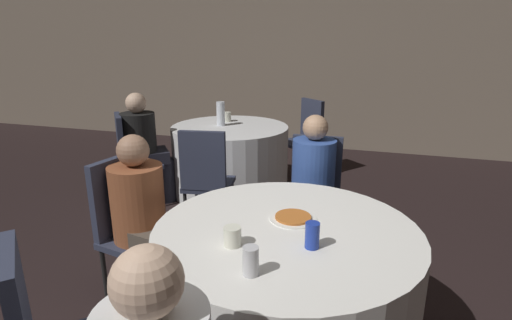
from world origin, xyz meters
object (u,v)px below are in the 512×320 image
object	(u,v)px
person_black_shirt	(147,148)
soda_can_blue	(312,235)
chair_near_north	(314,188)
chair_far_south	(206,174)
table_far	(230,159)
bottle_far	(221,114)
soda_can_silver	(251,261)
chair_far_northeast	(306,132)
table_near	(285,292)
person_floral_shirt	(149,223)
person_blue_shirt	(311,195)
chair_far_southwest	(130,153)
chair_near_west	(128,219)
pizza_plate_near	(293,218)

from	to	relation	value
person_black_shirt	soda_can_blue	size ratio (longest dim) A/B	9.42
chair_near_north	chair_far_south	bearing A→B (deg)	-4.53
table_far	soda_can_blue	xyz separation A→B (m)	(1.27, -2.33, 0.43)
soda_can_blue	bottle_far	xyz separation A→B (m)	(-1.37, 2.34, 0.07)
person_black_shirt	soda_can_silver	bearing A→B (deg)	2.10
chair_near_north	person_black_shirt	xyz separation A→B (m)	(-1.79, 0.54, 0.03)
chair_far_northeast	chair_far_south	xyz separation A→B (m)	(-0.53, -1.82, 0.00)
table_near	person_floral_shirt	world-z (taller)	person_floral_shirt
person_blue_shirt	bottle_far	xyz separation A→B (m)	(-1.20, 1.27, 0.30)
chair_far_south	person_floral_shirt	size ratio (longest dim) A/B	0.85
table_near	chair_far_northeast	distance (m)	3.00
chair_far_northeast	soda_can_silver	world-z (taller)	chair_far_northeast
chair_far_southwest	person_floral_shirt	bearing A→B (deg)	-0.92
person_floral_shirt	soda_can_blue	size ratio (longest dim) A/B	9.13
chair_near_west	table_near	bearing A→B (deg)	90.00
chair_far_northeast	chair_far_south	bearing A→B (deg)	115.52
chair_far_south	pizza_plate_near	xyz separation A→B (m)	(0.96, -1.03, 0.19)
bottle_far	chair_near_west	bearing A→B (deg)	-85.73
chair_far_southwest	soda_can_silver	bearing A→B (deg)	5.59
table_near	soda_can_silver	size ratio (longest dim) A/B	11.00
chair_near_west	bottle_far	size ratio (longest dim) A/B	3.63
person_floral_shirt	person_black_shirt	world-z (taller)	person_black_shirt
chair_far_south	bottle_far	size ratio (longest dim) A/B	3.63
person_blue_shirt	bottle_far	size ratio (longest dim) A/B	4.38
chair_near_north	person_blue_shirt	world-z (taller)	person_blue_shirt
chair_far_south	soda_can_blue	world-z (taller)	chair_far_south
person_black_shirt	person_blue_shirt	world-z (taller)	person_black_shirt
chair_far_northeast	pizza_plate_near	bearing A→B (deg)	140.34
chair_far_southwest	soda_can_blue	xyz separation A→B (m)	(2.09, -1.68, 0.25)
chair_far_south	table_far	bearing A→B (deg)	90.00
pizza_plate_near	chair_far_south	bearing A→B (deg)	132.99
table_near	soda_can_silver	bearing A→B (deg)	-96.43
person_blue_shirt	pizza_plate_near	world-z (taller)	person_blue_shirt
table_near	table_far	size ratio (longest dim) A/B	1.06
chair_far_northeast	soda_can_blue	xyz separation A→B (m)	(0.56, -3.11, 0.25)
table_far	person_blue_shirt	bearing A→B (deg)	-49.07
person_black_shirt	bottle_far	world-z (taller)	person_black_shirt
chair_near_west	person_black_shirt	distance (m)	1.61
table_near	chair_far_northeast	size ratio (longest dim) A/B	1.42
chair_near_west	pizza_plate_near	xyz separation A→B (m)	(1.08, -0.08, 0.19)
table_far	bottle_far	size ratio (longest dim) A/B	4.86
bottle_far	person_floral_shirt	bearing A→B (deg)	-81.07
soda_can_blue	soda_can_silver	bearing A→B (deg)	-125.08
table_near	soda_can_blue	world-z (taller)	soda_can_blue
table_far	person_floral_shirt	bearing A→B (deg)	-83.96
chair_near_north	table_near	bearing A→B (deg)	90.00
soda_can_silver	bottle_far	size ratio (longest dim) A/B	0.47
chair_far_northeast	person_black_shirt	bearing A→B (deg)	85.50
person_black_shirt	soda_can_blue	distance (m)	2.66
soda_can_blue	chair_near_north	bearing A→B (deg)	97.95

